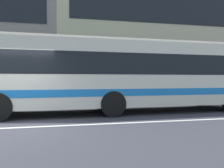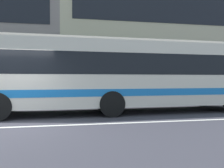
% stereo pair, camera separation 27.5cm
% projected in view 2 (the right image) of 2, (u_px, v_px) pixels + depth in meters
% --- Properties ---
extents(ground_plane, '(160.00, 160.00, 0.00)m').
position_uv_depth(ground_plane, '(9.00, 127.00, 6.75)').
color(ground_plane, '#393740').
extents(lane_centre_line, '(60.00, 0.16, 0.01)m').
position_uv_depth(lane_centre_line, '(9.00, 127.00, 6.75)').
color(lane_centre_line, silver).
rests_on(lane_centre_line, ground_plane).
extents(hedge_row_far, '(22.07, 1.10, 0.97)m').
position_uv_depth(hedge_row_far, '(25.00, 96.00, 12.76)').
color(hedge_row_far, '#225628').
rests_on(hedge_row_far, ground_plane).
extents(apartment_block_right, '(24.24, 8.13, 13.26)m').
position_uv_depth(apartment_block_right, '(177.00, 31.00, 24.10)').
color(apartment_block_right, '#BBB092').
rests_on(apartment_block_right, ground_plane).
extents(transit_bus, '(11.66, 2.91, 3.10)m').
position_uv_depth(transit_bus, '(122.00, 73.00, 9.89)').
color(transit_bus, beige).
rests_on(transit_bus, ground_plane).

